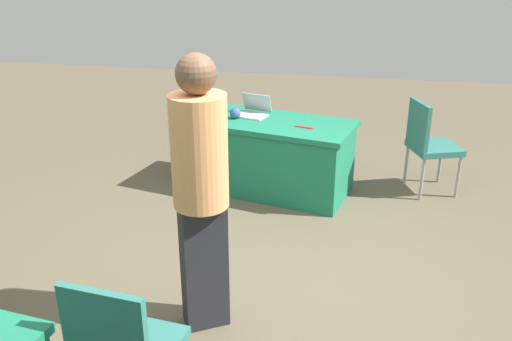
{
  "coord_description": "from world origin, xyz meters",
  "views": [
    {
      "loc": [
        -0.56,
        3.27,
        2.34
      ],
      "look_at": [
        0.14,
        -0.12,
        0.9
      ],
      "focal_mm": 38.06,
      "sensor_mm": 36.0,
      "label": 1
    }
  ],
  "objects": [
    {
      "name": "ground_plane",
      "position": [
        0.0,
        0.0,
        0.0
      ],
      "size": [
        14.4,
        14.4,
        0.0
      ],
      "primitive_type": "plane",
      "color": "brown"
    },
    {
      "name": "table_foreground",
      "position": [
        0.35,
        -1.79,
        0.37
      ],
      "size": [
        1.79,
        1.1,
        0.74
      ],
      "rotation": [
        0.0,
        0.0,
        -0.21
      ],
      "color": "#1E7A56",
      "rests_on": "ground"
    },
    {
      "name": "chair_tucked_right",
      "position": [
        -1.21,
        -2.05,
        0.54
      ],
      "size": [
        0.57,
        0.57,
        0.95
      ],
      "rotation": [
        0.0,
        0.0,
        1.93
      ],
      "color": "#9E9993",
      "rests_on": "ground"
    },
    {
      "name": "person_attendee_standing",
      "position": [
        0.37,
        0.41,
        1.01
      ],
      "size": [
        0.47,
        0.47,
        1.8
      ],
      "rotation": [
        0.0,
        0.0,
        3.69
      ],
      "color": "#26262D",
      "rests_on": "ground"
    },
    {
      "name": "laptop_silver",
      "position": [
        0.55,
        -1.94,
        0.78
      ],
      "size": [
        0.38,
        0.37,
        0.21
      ],
      "rotation": [
        0.0,
        0.0,
        -0.27
      ],
      "color": "silver",
      "rests_on": "table_foreground"
    },
    {
      "name": "yarn_ball",
      "position": [
        0.7,
        -1.8,
        0.79
      ],
      "size": [
        0.11,
        0.11,
        0.11
      ],
      "primitive_type": "sphere",
      "color": "#3F5999",
      "rests_on": "table_foreground"
    },
    {
      "name": "scissors_red",
      "position": [
        -0.02,
        -1.64,
        0.74
      ],
      "size": [
        0.18,
        0.08,
        0.01
      ],
      "primitive_type": "cube",
      "rotation": [
        0.0,
        0.0,
        2.87
      ],
      "color": "red",
      "rests_on": "table_foreground"
    }
  ]
}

